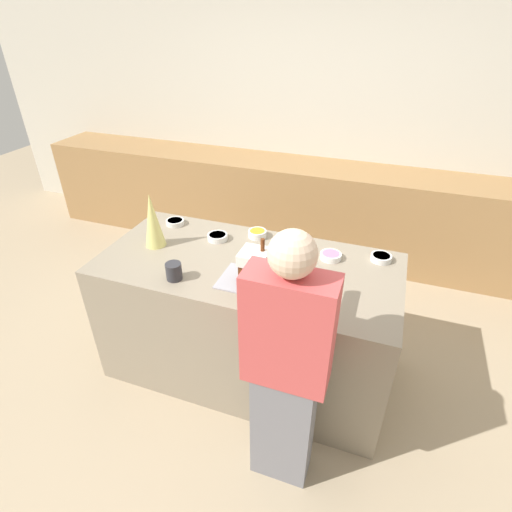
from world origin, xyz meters
name	(u,v)px	position (x,y,z in m)	size (l,w,h in m)	color
ground_plane	(249,364)	(0.00, 0.00, 0.00)	(12.00, 12.00, 0.00)	tan
wall_back	(323,121)	(0.00, 2.16, 1.30)	(8.00, 0.05, 2.60)	beige
back_cabinet_block	(310,209)	(0.00, 1.83, 0.47)	(6.00, 0.60, 0.94)	#9E7547
kitchen_island	(248,318)	(0.00, 0.00, 0.45)	(1.89, 0.90, 0.90)	gray
baking_tray	(254,282)	(0.11, -0.18, 0.91)	(0.41, 0.28, 0.01)	#9E9EA8
gingerbread_house	(254,266)	(0.11, -0.18, 1.02)	(0.16, 0.16, 0.27)	#5B2D14
decorative_tree	(153,220)	(-0.66, 0.00, 1.09)	(0.14, 0.14, 0.37)	#DBD675
candy_bowl_front_corner	(331,256)	(0.48, 0.22, 0.93)	(0.13, 0.13, 0.04)	white
candy_bowl_behind_tray	(175,222)	(-0.69, 0.31, 0.92)	(0.13, 0.13, 0.04)	silver
candy_bowl_center_rear	(218,237)	(-0.30, 0.20, 0.93)	(0.14, 0.14, 0.04)	white
candy_bowl_near_tray_left	(257,233)	(-0.05, 0.33, 0.93)	(0.13, 0.13, 0.05)	white
candy_bowl_far_left	(381,257)	(0.78, 0.31, 0.93)	(0.13, 0.13, 0.04)	silver
candy_bowl_far_right	(299,267)	(0.32, 0.02, 0.92)	(0.11, 0.11, 0.04)	silver
mug	(174,271)	(-0.34, -0.31, 0.96)	(0.09, 0.09, 0.10)	#2D2D33
person	(286,369)	(0.45, -0.66, 0.80)	(0.41, 0.51, 1.55)	slate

